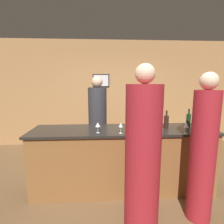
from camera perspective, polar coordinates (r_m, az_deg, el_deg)
The scene contains 11 objects.
ground_plane at distance 3.10m, azimuth 3.43°, elevation -23.36°, with size 14.00×14.00×0.00m, color brown.
back_wall at distance 4.81m, azimuth 0.51°, elevation 6.06°, with size 8.00×0.08×2.80m.
bar_counter at distance 2.87m, azimuth 3.53°, elevation -15.04°, with size 2.80×0.71×0.98m.
bartender at distance 3.57m, azimuth -4.70°, elevation -4.23°, with size 0.37×0.37×1.82m.
guest_0 at distance 2.04m, azimuth 9.97°, elevation -14.12°, with size 0.40×0.40×1.88m.
guest_1 at distance 2.40m, azimuth 27.49°, elevation -11.88°, with size 0.30×0.30×1.80m.
wine_bottle_0 at distance 3.04m, azimuth 23.67°, elevation -2.45°, with size 0.07×0.07×0.30m.
wine_bottle_1 at distance 2.83m, azimuth 17.31°, elevation -3.04°, with size 0.07×0.07×0.28m.
wine_glass_0 at distance 2.47m, azimuth -4.68°, elevation -4.23°, with size 0.07×0.07×0.15m.
wine_glass_1 at distance 2.62m, azimuth 23.10°, elevation -4.01°, with size 0.07×0.07×0.16m.
wine_glass_2 at distance 2.44m, azimuth 2.85°, elevation -4.42°, with size 0.06×0.06×0.15m.
Camera 1 is at (-0.32, -2.59, 1.68)m, focal length 28.00 mm.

